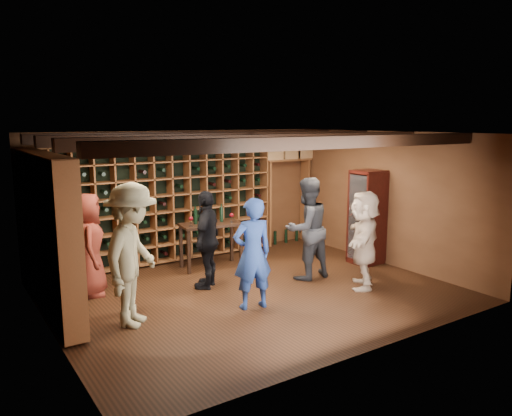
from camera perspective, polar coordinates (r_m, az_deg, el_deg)
ground at (r=8.05m, az=-0.41°, el=-9.56°), size 6.00×6.00×0.00m
room_shell at (r=7.63m, az=-0.64°, el=7.93°), size 6.00×6.00×6.00m
wine_rack_back at (r=9.54m, az=-10.74°, el=0.50°), size 4.65×0.30×2.20m
wine_rack_left at (r=7.47m, az=-22.66°, el=-2.72°), size 0.30×2.65×2.20m
crate_shelf at (r=10.93m, az=3.57°, el=4.06°), size 1.20×0.32×2.07m
display_cabinet at (r=9.66m, az=12.56°, el=-1.22°), size 0.55×0.50×1.75m
man_blue_shirt at (r=7.17m, az=-0.41°, el=-5.23°), size 0.65×0.48×1.62m
man_grey_suit at (r=8.55m, az=5.82°, el=-2.35°), size 0.87×0.68×1.75m
guest_red_floral at (r=8.11m, az=-18.63°, el=-4.04°), size 0.67×0.88×1.60m
guest_woman_black at (r=8.11m, az=-5.60°, el=-3.59°), size 0.94×0.93×1.59m
guest_khaki at (r=6.75m, az=-13.95°, el=-5.26°), size 1.35×1.39×1.91m
guest_beige at (r=8.26m, az=12.24°, el=-3.54°), size 1.37×1.38×1.59m
tasting_table at (r=9.20m, az=-5.20°, el=-2.31°), size 1.17×0.70×1.11m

